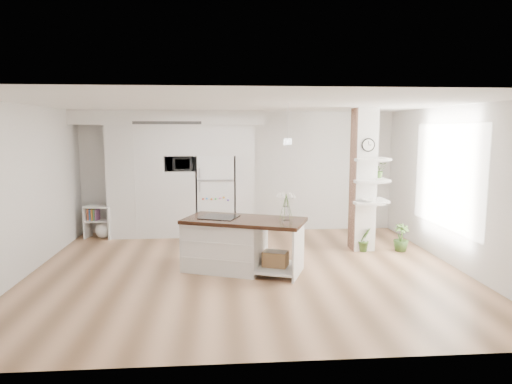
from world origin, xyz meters
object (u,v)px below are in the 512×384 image
(refrigerator, at_px, (216,195))
(kitchen_island, at_px, (232,243))
(bookshelf, at_px, (101,224))
(floor_plant_a, at_px, (365,240))

(refrigerator, relative_size, kitchen_island, 0.82)
(bookshelf, height_order, floor_plant_a, bookshelf)
(refrigerator, height_order, kitchen_island, refrigerator)
(kitchen_island, xyz_separation_m, bookshelf, (-2.73, 2.42, -0.15))
(refrigerator, bearing_deg, bookshelf, -175.57)
(kitchen_island, height_order, bookshelf, kitchen_island)
(bookshelf, xyz_separation_m, floor_plant_a, (5.27, -1.48, -0.08))
(kitchen_island, bearing_deg, floor_plant_a, 41.27)
(refrigerator, distance_m, kitchen_island, 2.65)
(bookshelf, bearing_deg, refrigerator, 17.81)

